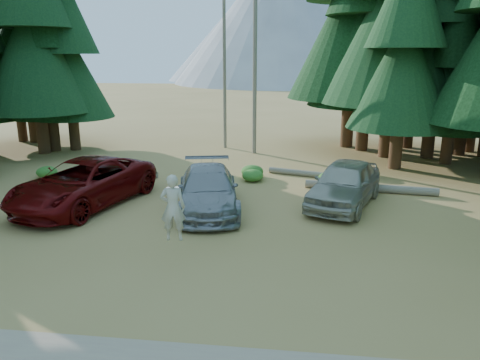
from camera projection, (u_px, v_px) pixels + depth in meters
The scene contains 19 objects.
ground at pixel (184, 249), 14.35m from camera, with size 160.00×160.00×0.00m, color #9D7F42.
forest_belt_north at pixel (242, 151), 28.72m from camera, with size 36.00×7.00×22.00m, color black, non-canonical shape.
snag_front at pixel (255, 50), 26.58m from camera, with size 0.24×0.24×12.00m, color gray.
snag_back at pixel (224, 67), 28.51m from camera, with size 0.20×0.20×10.00m, color gray.
mountain_peak at pixel (272, 19), 95.86m from camera, with size 48.00×50.00×28.00m.
red_pickup at pixel (84, 183), 18.26m from camera, with size 2.99×6.49×1.80m, color #5C0708.
silver_minivan_center at pixel (208, 189), 17.81m from camera, with size 2.23×5.48×1.59m, color #919498.
silver_minivan_right at pixel (345, 183), 18.33m from camera, with size 2.07×5.16×1.76m, color #A9A696.
frisbee_player at pixel (173, 207), 13.19m from camera, with size 0.77×0.57×1.94m.
log_left at pixel (115, 174), 22.68m from camera, with size 0.30×0.30×4.24m, color gray.
log_mid at pixel (304, 173), 22.79m from camera, with size 0.30×0.30×3.59m, color gray.
log_right at pixel (370, 188), 20.23m from camera, with size 0.36×0.36×5.58m, color gray.
shrub_far_left at pixel (136, 166), 23.87m from camera, with size 0.89×0.89×0.49m, color #206D23.
shrub_left at pixel (104, 165), 24.12m from camera, with size 0.87×0.87×0.48m, color #206D23.
shrub_center_left at pixel (253, 175), 21.90m from camera, with size 1.01×1.01×0.55m, color #206D23.
shrub_center_right at pixel (252, 171), 22.59m from camera, with size 1.07×1.07×0.59m, color #206D23.
shrub_right at pixel (328, 178), 21.64m from camera, with size 0.86×0.86×0.47m, color #206D23.
shrub_far_right at pixel (355, 167), 23.10m from camera, with size 1.31×1.31×0.72m, color #206D23.
shrub_edge_west at pixel (47, 172), 22.57m from camera, with size 0.98×0.98×0.54m, color #206D23.
Camera 1 is at (3.35, -12.99, 5.79)m, focal length 35.00 mm.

